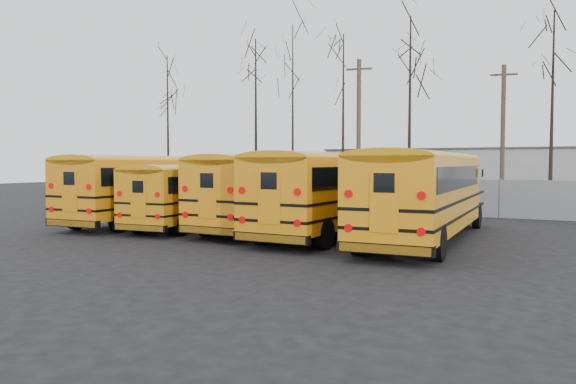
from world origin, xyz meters
The scene contains 16 objects.
ground centered at (0.00, 0.00, 0.00)m, with size 120.00×120.00×0.00m, color black.
fence centered at (0.00, 12.00, 1.00)m, with size 40.00×0.04×2.00m, color gray.
distant_building centered at (2.00, 32.00, 2.00)m, with size 22.00×8.00×4.00m, color #B9B9B4.
bus_a centered at (-6.52, 1.80, 1.92)m, with size 3.29×11.81×3.27m.
bus_b centered at (-3.50, 1.61, 1.67)m, with size 3.20×10.36×2.86m.
bus_c centered at (0.13, 2.39, 1.91)m, with size 2.99×11.72×3.26m.
bus_d centered at (3.11, 1.69, 1.96)m, with size 3.02×12.01×3.34m.
bus_e centered at (6.72, 1.20, 1.97)m, with size 3.26×12.14×3.37m.
utility_pole_left centered at (-2.22, 18.36, 5.20)m, with size 1.79×0.50×10.12m.
utility_pole_right centered at (7.47, 17.22, 4.51)m, with size 1.56×0.40×8.78m.
tree_0 centered at (-17.61, 16.33, 5.69)m, with size 0.26×0.26×11.39m, color black.
tree_1 centered at (-8.90, 15.45, 5.83)m, with size 0.26×0.26×11.65m, color black.
tree_2 centered at (-6.61, 16.75, 6.33)m, with size 0.26×0.26×12.66m, color black.
tree_3 centered at (-3.09, 17.60, 5.90)m, with size 0.26×0.26×11.80m, color black.
tree_4 centered at (1.75, 17.13, 6.17)m, with size 0.26×0.26×12.34m, color black.
tree_5 centered at (10.26, 14.76, 5.55)m, with size 0.26×0.26×11.11m, color black.
Camera 1 is at (11.75, -19.06, 2.89)m, focal length 35.00 mm.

